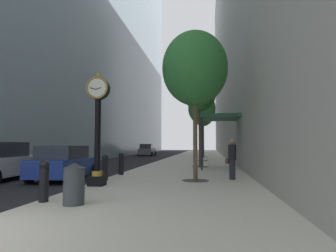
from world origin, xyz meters
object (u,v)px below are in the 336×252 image
Objects in this scene: bollard_fourth at (121,163)px; street_tree_far at (203,114)px; bollard_nearest at (44,180)px; bollard_third at (105,167)px; street_tree_near at (195,69)px; street_tree_mid_near at (200,93)px; car_grey_near at (147,150)px; car_blue_far at (64,163)px; pedestrian_walking at (232,158)px; street_clock at (98,123)px; trash_bin at (74,183)px; street_tree_mid_far at (202,109)px.

bollard_fourth is 22.03m from street_tree_far.
bollard_nearest is 4.75m from bollard_third.
street_tree_far reaches higher than bollard_nearest.
street_tree_near is 7.75m from street_tree_mid_near.
street_tree_mid_near is 24.15m from car_grey_near.
street_tree_near is at bearing -90.00° from street_tree_mid_near.
bollard_nearest is at bearing -90.00° from bollard_third.
car_blue_far reaches higher than bollard_fourth.
bollard_fourth is 8.15m from street_tree_mid_near.
bollard_nearest is at bearing -97.54° from street_tree_far.
bollard_fourth is 5.48m from pedestrian_walking.
bollard_third is at bearing -174.38° from street_tree_near.
street_clock is 10.65m from street_tree_mid_near.
street_tree_near is at bearing 5.62° from bollard_third.
bollard_nearest is at bearing -68.07° from car_blue_far.
trash_bin is 0.60× the size of pedestrian_walking.
bollard_fourth is 5.92m from street_tree_near.
street_tree_near reaches higher than bollard_third.
street_clock is at bearing -152.74° from pedestrian_walking.
street_tree_near is 23.24m from street_tree_far.
pedestrian_walking is at bearing -1.07° from car_blue_far.
trash_bin is at bearing -14.90° from bollard_nearest.
street_tree_mid_far is (3.50, 17.44, 2.53)m from street_clock.
street_tree_mid_near is at bearing -69.97° from car_grey_near.
street_tree_far is 23.01m from pedestrian_walking.
bollard_fourth is at bearing -81.11° from car_grey_near.
pedestrian_walking is (5.29, 5.77, 0.36)m from bollard_nearest.
bollard_fourth is at bearing -100.02° from street_tree_far.
car_grey_near reaches higher than bollard_fourth.
trash_bin is (-2.81, -13.11, -4.43)m from street_tree_mid_near.
bollard_fourth is 0.17× the size of street_tree_far.
bollard_fourth is 0.17× the size of street_tree_near.
pedestrian_walking reaches higher than bollard_nearest.
street_tree_mid_far reaches higher than street_tree_mid_near.
bollard_third is at bearing -26.13° from car_blue_far.
street_clock is at bearing -46.22° from car_blue_far.
bollard_nearest is at bearing -94.46° from street_clock.
pedestrian_walking is 30.97m from car_grey_near.
bollard_fourth reaches higher than trash_bin.
car_grey_near is at bearing 98.89° from bollard_fourth.
street_clock is 4.31m from bollard_fourth.
street_clock is at bearing -86.41° from bollard_fourth.
car_blue_far is (-3.33, 6.17, 0.09)m from trash_bin.
bollard_nearest is 28.96m from street_tree_far.
bollard_third is at bearing 90.00° from bollard_nearest.
street_tree_far reaches higher than car_grey_near.
bollard_third reaches higher than trash_bin.
street_tree_mid_far is at bearing 74.46° from bollard_fourth.
street_clock is at bearing -97.92° from street_tree_far.
street_tree_mid_far is at bearing 76.69° from bollard_third.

